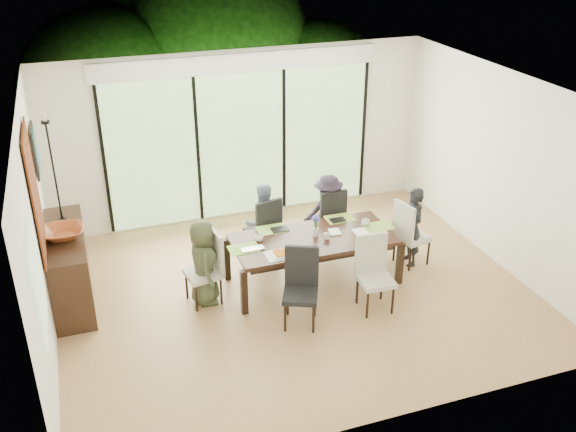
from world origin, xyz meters
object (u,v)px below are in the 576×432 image
object	(u,v)px
table_top	(313,239)
bowl	(63,233)
chair_left_end	(202,268)
person_left_end	(204,262)
cup_a	(259,238)
cup_b	(327,236)
vase	(316,232)
chair_far_right	(327,217)
chair_near_right	(376,275)
person_right_end	(412,227)
chair_right_end	(413,232)
laptop	(254,251)
person_far_left	(262,222)
cup_c	(365,222)
sideboard	(69,266)
chair_near_left	(300,290)
chair_far_left	(262,227)
person_far_right	(328,212)

from	to	relation	value
table_top	bowl	world-z (taller)	bowl
chair_left_end	person_left_end	xyz separation A→B (m)	(0.02, 0.00, 0.08)
cup_a	cup_b	size ratio (longest dim) A/B	1.24
vase	chair_far_right	bearing A→B (deg)	57.99
chair_near_right	person_right_end	xyz separation A→B (m)	(0.98, 0.87, 0.08)
chair_right_end	chair_near_right	world-z (taller)	same
laptop	cup_a	bearing A→B (deg)	58.03
person_left_end	cup_a	world-z (taller)	person_left_end
person_left_end	table_top	bearing A→B (deg)	-83.74
chair_near_right	cup_a	distance (m)	1.59
vase	cup_b	size ratio (longest dim) A/B	1.20
chair_left_end	bowl	distance (m)	1.75
table_top	vase	xyz separation A→B (m)	(0.05, 0.05, 0.08)
person_far_left	cup_c	world-z (taller)	person_far_left
table_top	cup_a	bearing A→B (deg)	167.91
cup_b	cup_c	distance (m)	0.68
chair_right_end	person_right_end	bearing A→B (deg)	77.82
table_top	person_far_left	bearing A→B (deg)	118.47
chair_far_right	sideboard	size ratio (longest dim) A/B	0.58
chair_far_right	person_left_end	size ratio (longest dim) A/B	0.85
chair_near_left	chair_far_left	bearing A→B (deg)	112.74
person_far_left	sideboard	size ratio (longest dim) A/B	0.68
person_far_right	cup_c	size ratio (longest dim) A/B	10.40
cup_a	bowl	size ratio (longest dim) A/B	0.22
person_far_right	chair_left_end	bearing A→B (deg)	31.37
chair_near_right	laptop	xyz separation A→B (m)	(-1.35, 0.77, 0.19)
person_left_end	cup_b	bearing A→B (deg)	-87.25
chair_far_right	person_left_end	bearing A→B (deg)	19.56
person_right_end	laptop	bearing A→B (deg)	-83.65
chair_left_end	cup_c	size ratio (longest dim) A/B	8.87
person_right_end	cup_a	distance (m)	2.19
person_left_end	person_far_right	bearing A→B (deg)	-61.50
laptop	sideboard	size ratio (longest dim) A/B	0.17
chair_right_end	person_far_left	world-z (taller)	person_far_left
person_right_end	cup_b	world-z (taller)	person_right_end
cup_c	sideboard	distance (m)	3.93
table_top	person_far_left	xyz separation A→B (m)	(-0.45, 0.83, -0.07)
person_left_end	cup_a	xyz separation A→B (m)	(0.78, 0.15, 0.14)
chair_left_end	person_right_end	distance (m)	2.98
bowl	sideboard	bearing A→B (deg)	90.00
chair_left_end	cup_a	distance (m)	0.84
person_far_left	chair_near_left	bearing A→B (deg)	78.69
chair_near_left	bowl	world-z (taller)	bowl
person_right_end	person_far_right	bearing A→B (deg)	-127.86
chair_far_left	cup_c	world-z (taller)	chair_far_left
chair_right_end	bowl	xyz separation A→B (m)	(-4.59, 0.53, 0.52)
chair_right_end	person_left_end	size ratio (longest dim) A/B	0.85
person_far_left	sideboard	distance (m)	2.65
cup_c	person_right_end	bearing A→B (deg)	-8.37
person_far_right	vase	xyz separation A→B (m)	(-0.50, -0.78, 0.15)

